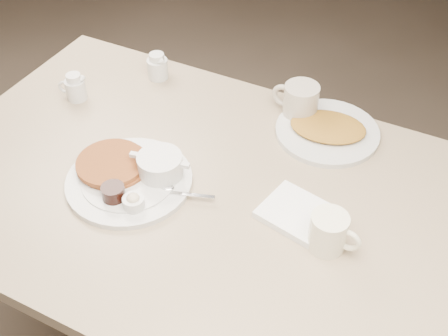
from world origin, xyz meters
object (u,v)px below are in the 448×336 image
at_px(main_plate, 132,174).
at_px(creamer_right, 157,67).
at_px(coffee_mug_near, 329,232).
at_px(hash_plate, 327,130).
at_px(creamer_left, 75,88).
at_px(coffee_mug_far, 299,102).
at_px(diner_table, 220,240).

bearing_deg(main_plate, creamer_right, 114.05).
relative_size(coffee_mug_near, creamer_right, 1.46).
bearing_deg(hash_plate, creamer_left, -166.03).
relative_size(coffee_mug_near, hash_plate, 0.36).
bearing_deg(hash_plate, main_plate, -133.14).
bearing_deg(hash_plate, coffee_mug_far, 159.34).
bearing_deg(coffee_mug_near, hash_plate, 109.48).
distance_m(coffee_mug_near, creamer_right, 0.78).
bearing_deg(creamer_left, coffee_mug_near, -13.03).
height_order(coffee_mug_near, coffee_mug_far, coffee_mug_far).
distance_m(coffee_mug_far, hash_plate, 0.11).
relative_size(diner_table, hash_plate, 4.57).
bearing_deg(coffee_mug_far, hash_plate, -20.66).
height_order(coffee_mug_far, hash_plate, coffee_mug_far).
distance_m(diner_table, coffee_mug_far, 0.43).
bearing_deg(creamer_right, coffee_mug_far, 1.54).
bearing_deg(diner_table, coffee_mug_far, 81.79).
height_order(diner_table, hash_plate, hash_plate).
distance_m(diner_table, coffee_mug_near, 0.36).
distance_m(diner_table, creamer_right, 0.57).
xyz_separation_m(diner_table, creamer_right, (-0.39, 0.36, 0.21)).
bearing_deg(creamer_right, hash_plate, -2.62).
distance_m(main_plate, hash_plate, 0.53).
bearing_deg(main_plate, diner_table, 14.67).
bearing_deg(coffee_mug_far, coffee_mug_near, -60.52).
height_order(coffee_mug_near, creamer_left, coffee_mug_near).
bearing_deg(diner_table, creamer_left, 163.86).
bearing_deg(hash_plate, coffee_mug_near, -70.52).
distance_m(coffee_mug_near, creamer_left, 0.85).
bearing_deg(main_plate, creamer_left, 147.51).
distance_m(diner_table, creamer_left, 0.60).
height_order(diner_table, creamer_left, creamer_left).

